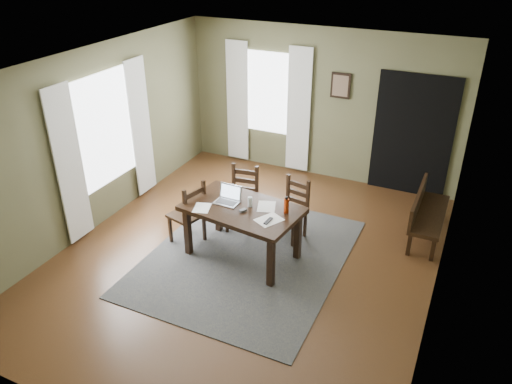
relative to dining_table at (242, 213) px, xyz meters
The scene contains 24 objects.
ground 0.71m from the dining_table, ahead, with size 5.00×6.00×0.01m.
room_shell 1.11m from the dining_table, ahead, with size 5.02×6.02×2.71m.
rug 0.70m from the dining_table, ahead, with size 2.60×3.20×0.01m.
dining_table is the anchor object (origin of this frame).
chair_end 0.87m from the dining_table, behind, with size 0.52×0.52×0.99m.
chair_back_left 0.81m from the dining_table, 116.24° to the left, with size 0.49×0.49×0.99m.
chair_back_right 0.91m from the dining_table, 59.50° to the left, with size 0.48×0.48×0.93m.
bench 2.74m from the dining_table, 35.51° to the left, with size 0.43×1.33×0.75m.
laptop 0.29m from the dining_table, 164.98° to the left, with size 0.34×0.27×0.23m.
computer_mouse 0.16m from the dining_table, 58.11° to the right, with size 0.06×0.10×0.03m, color #3F3F42.
tv_remote 0.52m from the dining_table, 22.27° to the right, with size 0.05×0.18×0.02m, color black.
drinking_glass 0.20m from the dining_table, 36.17° to the left, with size 0.06×0.06×0.14m, color silver.
water_bottle 0.64m from the dining_table, 11.10° to the left, with size 0.09×0.09×0.24m.
paper_a 0.55m from the dining_table, 152.55° to the right, with size 0.21×0.28×0.00m, color white.
paper_b 0.50m from the dining_table, 18.08° to the right, with size 0.25×0.33×0.00m, color white.
paper_c 0.35m from the dining_table, 27.39° to the left, with size 0.24×0.31×0.00m, color white.
window_left 2.52m from the dining_table, behind, with size 0.01×1.30×1.70m.
window_back 3.20m from the dining_table, 107.39° to the left, with size 1.00×0.01×1.50m.
curtain_left_near 2.50m from the dining_table, 165.19° to the right, with size 0.03×0.48×2.30m.
curtain_left_far 2.62m from the dining_table, 156.82° to the left, with size 0.03×0.48×2.30m.
curtain_back_left 3.36m from the dining_table, 117.82° to the left, with size 0.44×0.03×2.30m.
curtain_back_right 2.99m from the dining_table, 96.00° to the left, with size 0.44×0.03×2.30m.
framed_picture 3.17m from the dining_table, 81.90° to the left, with size 0.34×0.03×0.44m.
doorway_back 3.45m from the dining_table, 59.85° to the left, with size 1.30×0.03×2.10m.
Camera 1 is at (2.57, -5.22, 4.14)m, focal length 35.00 mm.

